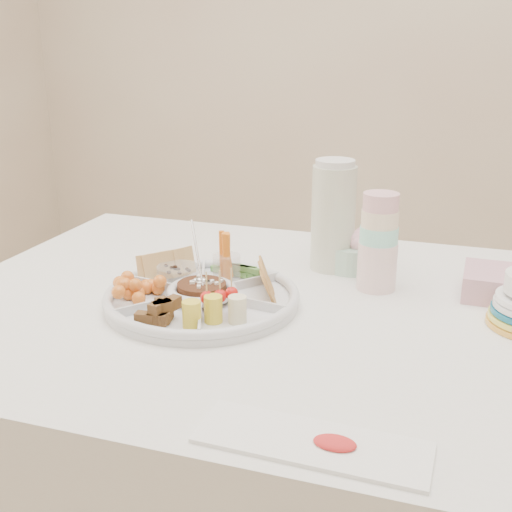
% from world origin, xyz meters
% --- Properties ---
extents(wall_back, '(4.00, 0.02, 2.70)m').
position_xyz_m(wall_back, '(0.00, 2.00, 1.35)').
color(wall_back, beige).
rests_on(wall_back, ground).
extents(dining_table, '(1.52, 1.02, 0.76)m').
position_xyz_m(dining_table, '(0.00, 0.00, 0.38)').
color(dining_table, white).
rests_on(dining_table, floor).
extents(party_tray, '(0.43, 0.43, 0.04)m').
position_xyz_m(party_tray, '(-0.21, -0.05, 0.78)').
color(party_tray, silver).
rests_on(party_tray, dining_table).
extents(bean_dip, '(0.11, 0.11, 0.04)m').
position_xyz_m(bean_dip, '(-0.21, -0.05, 0.79)').
color(bean_dip, black).
rests_on(bean_dip, party_tray).
extents(tortillas, '(0.10, 0.10, 0.05)m').
position_xyz_m(tortillas, '(-0.09, -0.00, 0.80)').
color(tortillas, '#AB6D43').
rests_on(tortillas, party_tray).
extents(carrot_cucumber, '(0.13, 0.13, 0.10)m').
position_xyz_m(carrot_cucumber, '(-0.19, 0.08, 0.82)').
color(carrot_cucumber, orange).
rests_on(carrot_cucumber, party_tray).
extents(pita_raisins, '(0.14, 0.14, 0.07)m').
position_xyz_m(pita_raisins, '(-0.31, 0.03, 0.80)').
color(pita_raisins, gold).
rests_on(pita_raisins, party_tray).
extents(cherries, '(0.14, 0.14, 0.05)m').
position_xyz_m(cherries, '(-0.33, -0.10, 0.79)').
color(cherries, '#D7540D').
rests_on(cherries, party_tray).
extents(granola_chunks, '(0.11, 0.11, 0.04)m').
position_xyz_m(granola_chunks, '(-0.23, -0.18, 0.79)').
color(granola_chunks, '#42230F').
rests_on(granola_chunks, party_tray).
extents(banana_tomato, '(0.12, 0.12, 0.09)m').
position_xyz_m(banana_tomato, '(-0.11, -0.13, 0.82)').
color(banana_tomato, '#E6DA6C').
rests_on(banana_tomato, party_tray).
extents(cup_stack, '(0.10, 0.10, 0.23)m').
position_xyz_m(cup_stack, '(0.11, 0.15, 0.87)').
color(cup_stack, silver).
rests_on(cup_stack, dining_table).
extents(thermos, '(0.11, 0.11, 0.26)m').
position_xyz_m(thermos, '(-0.01, 0.24, 0.89)').
color(thermos, beige).
rests_on(thermos, dining_table).
extents(flower_bowl, '(0.14, 0.14, 0.09)m').
position_xyz_m(flower_bowl, '(0.04, 0.25, 0.80)').
color(flower_bowl, '#99D0BA').
rests_on(flower_bowl, dining_table).
extents(napkin_stack, '(0.17, 0.15, 0.05)m').
position_xyz_m(napkin_stack, '(0.36, 0.18, 0.79)').
color(napkin_stack, '#CC93A2').
rests_on(napkin_stack, dining_table).
extents(placemat, '(0.31, 0.11, 0.01)m').
position_xyz_m(placemat, '(0.11, -0.44, 0.76)').
color(placemat, white).
rests_on(placemat, dining_table).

